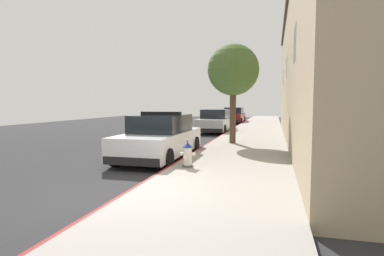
# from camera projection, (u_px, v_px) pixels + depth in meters

# --- Properties ---
(ground_plane) EXTENTS (31.83, 60.00, 0.20)m
(ground_plane) POSITION_uv_depth(u_px,v_px,m) (140.00, 141.00, 17.47)
(ground_plane) COLOR #2B2B2D
(sidewalk_pavement) EXTENTS (3.39, 60.00, 0.17)m
(sidewalk_pavement) POSITION_uv_depth(u_px,v_px,m) (250.00, 141.00, 15.95)
(sidewalk_pavement) COLOR #9E9991
(sidewalk_pavement) RESTS_ON ground
(curb_painted_edge) EXTENTS (0.08, 60.00, 0.17)m
(curb_painted_edge) POSITION_uv_depth(u_px,v_px,m) (216.00, 140.00, 16.38)
(curb_painted_edge) COLOR maroon
(curb_painted_edge) RESTS_ON ground
(storefront_building) EXTENTS (6.76, 23.12, 7.11)m
(storefront_building) POSITION_uv_depth(u_px,v_px,m) (360.00, 69.00, 14.66)
(storefront_building) COLOR tan
(storefront_building) RESTS_ON ground
(police_cruiser) EXTENTS (1.94, 4.84, 1.68)m
(police_cruiser) POSITION_uv_depth(u_px,v_px,m) (160.00, 138.00, 11.31)
(police_cruiser) COLOR white
(police_cruiser) RESTS_ON ground
(parked_car_silver_ahead) EXTENTS (1.94, 4.84, 1.56)m
(parked_car_silver_ahead) POSITION_uv_depth(u_px,v_px,m) (215.00, 121.00, 21.53)
(parked_car_silver_ahead) COLOR #B2B5BA
(parked_car_silver_ahead) RESTS_ON ground
(parked_car_dark_far) EXTENTS (1.94, 4.84, 1.56)m
(parked_car_dark_far) POSITION_uv_depth(u_px,v_px,m) (234.00, 116.00, 31.50)
(parked_car_dark_far) COLOR maroon
(parked_car_dark_far) RESTS_ON ground
(fire_hydrant) EXTENTS (0.44, 0.40, 0.76)m
(fire_hydrant) POSITION_uv_depth(u_px,v_px,m) (188.00, 155.00, 8.96)
(fire_hydrant) COLOR #4C4C51
(fire_hydrant) RESTS_ON sidewalk_pavement
(street_tree) EXTENTS (2.30, 2.30, 4.45)m
(street_tree) POSITION_uv_depth(u_px,v_px,m) (233.00, 70.00, 14.15)
(street_tree) COLOR brown
(street_tree) RESTS_ON sidewalk_pavement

